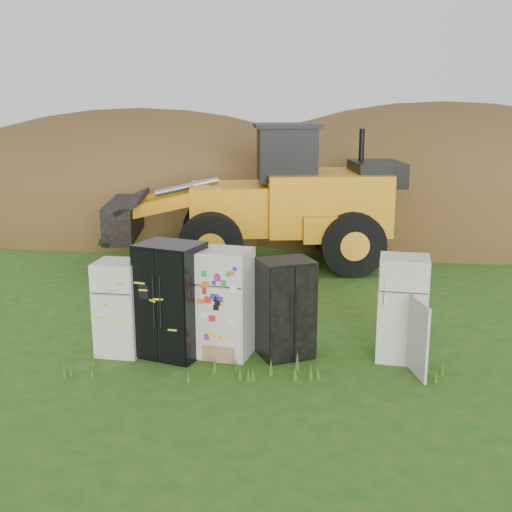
% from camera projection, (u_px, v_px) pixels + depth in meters
% --- Properties ---
extents(ground, '(120.00, 120.00, 0.00)m').
position_uv_depth(ground, '(262.00, 355.00, 10.68)').
color(ground, '#1D5516').
rests_on(ground, ground).
extents(fridge_leftmost, '(0.77, 0.74, 1.58)m').
position_uv_depth(fridge_leftmost, '(119.00, 308.00, 10.61)').
color(fridge_leftmost, silver).
rests_on(fridge_leftmost, ground).
extents(fridge_black_side, '(1.21, 1.08, 1.90)m').
position_uv_depth(fridge_black_side, '(171.00, 300.00, 10.49)').
color(fridge_black_side, black).
rests_on(fridge_black_side, ground).
extents(fridge_sticker, '(0.94, 0.90, 1.79)m').
position_uv_depth(fridge_sticker, '(226.00, 303.00, 10.51)').
color(fridge_sticker, silver).
rests_on(fridge_sticker, ground).
extents(fridge_dark_mid, '(1.03, 0.95, 1.64)m').
position_uv_depth(fridge_dark_mid, '(286.00, 308.00, 10.50)').
color(fridge_dark_mid, black).
rests_on(fridge_dark_mid, ground).
extents(fridge_open_door, '(0.88, 0.83, 1.71)m').
position_uv_depth(fridge_open_door, '(402.00, 308.00, 10.38)').
color(fridge_open_door, silver).
rests_on(fridge_open_door, ground).
extents(wheel_loader, '(7.68, 3.78, 3.58)m').
position_uv_depth(wheel_loader, '(250.00, 196.00, 16.18)').
color(wheel_loader, orange).
rests_on(wheel_loader, ground).
extents(dirt_mound_right, '(17.17, 12.59, 8.23)m').
position_uv_depth(dirt_mound_right, '(436.00, 221.00, 22.69)').
color(dirt_mound_right, '#4F3819').
rests_on(dirt_mound_right, ground).
extents(dirt_mound_left, '(17.40, 13.05, 7.75)m').
position_uv_depth(dirt_mound_left, '(142.00, 213.00, 24.27)').
color(dirt_mound_left, '#4F3819').
rests_on(dirt_mound_left, ground).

